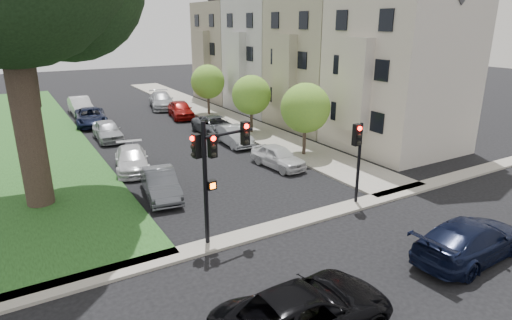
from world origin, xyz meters
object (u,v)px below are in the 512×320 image
small_tree_a (305,108)px  car_parked_6 (132,159)px  car_parked_8 (91,117)px  traffic_signal_secondary (358,149)px  car_parked_0 (278,157)px  car_parked_4 (162,101)px  small_tree_c (208,82)px  traffic_signal_main (214,160)px  car_parked_3 (181,109)px  car_cross_near (306,311)px  car_parked_5 (160,184)px  small_tree_b (251,95)px  car_parked_2 (216,126)px  car_parked_7 (108,131)px  car_parked_1 (234,136)px  car_cross_far (470,240)px  car_parked_9 (80,106)px

small_tree_a → car_parked_6: size_ratio=1.05×
small_tree_a → car_parked_8: 18.66m
traffic_signal_secondary → car_parked_0: 6.61m
car_parked_4 → small_tree_c: bearing=-51.0°
small_tree_a → traffic_signal_main: 12.07m
traffic_signal_main → car_parked_3: (6.99, 21.80, -2.58)m
car_cross_near → car_parked_5: bearing=1.9°
small_tree_b → traffic_signal_main: size_ratio=0.91×
car_parked_2 → car_parked_6: bearing=-146.1°
car_parked_6 → car_parked_7: (0.27, 7.34, 0.07)m
small_tree_c → car_parked_1: 10.52m
car_parked_6 → car_parked_1: bearing=24.7°
small_tree_c → car_parked_2: small_tree_c is taller
car_parked_0 → car_parked_1: (-0.01, 5.53, 0.00)m
small_tree_a → car_parked_2: size_ratio=0.94×
small_tree_b → car_cross_near: (-9.72, -19.76, -2.21)m
traffic_signal_secondary → car_parked_5: 9.43m
car_cross_far → car_parked_6: (-7.81, 15.75, -0.09)m
small_tree_b → traffic_signal_secondary: small_tree_b is taller
car_parked_4 → car_parked_6: (-7.47, -16.79, -0.13)m
traffic_signal_main → car_parked_3: bearing=72.2°
car_parked_0 → car_parked_5: car_parked_5 is taller
car_parked_6 → car_parked_9: size_ratio=0.94×
small_tree_c → car_cross_near: 29.26m
car_parked_6 → car_cross_far: bearing=-51.7°
car_parked_4 → traffic_signal_main: bearing=-92.6°
small_tree_a → car_parked_6: bearing=164.6°
car_parked_4 → car_parked_3: bearing=-77.8°
small_tree_b → car_parked_1: size_ratio=1.11×
car_parked_1 → car_parked_5: car_parked_5 is taller
small_tree_b → car_parked_8: size_ratio=0.87×
small_tree_c → car_parked_0: small_tree_c is taller
car_parked_1 → car_parked_3: bearing=92.3°
small_tree_c → car_parked_7: small_tree_c is taller
small_tree_b → small_tree_c: bearing=90.0°
traffic_signal_secondary → car_cross_near: traffic_signal_secondary is taller
car_cross_near → car_parked_9: bearing=0.9°
car_parked_0 → car_parked_1: bearing=84.0°
small_tree_a → car_parked_4: bearing=97.7°
small_tree_a → car_parked_2: (-2.52, 7.67, -2.38)m
car_parked_1 → car_parked_4: size_ratio=0.75×
traffic_signal_main → car_parked_6: 10.44m
small_tree_b → car_parked_0: size_ratio=1.16×
car_parked_5 → car_parked_9: car_parked_9 is taller
car_parked_4 → car_parked_7: bearing=-115.3°
car_parked_2 → car_parked_3: bearing=92.1°
traffic_signal_main → car_parked_1: 13.93m
car_parked_2 → car_parked_4: bearing=91.8°
small_tree_c → car_parked_1: bearing=-105.1°
car_parked_0 → car_parked_6: bearing=146.7°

